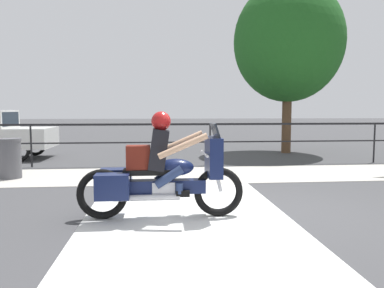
{
  "coord_description": "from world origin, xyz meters",
  "views": [
    {
      "loc": [
        -1.55,
        -5.79,
        1.63
      ],
      "look_at": [
        -0.96,
        0.51,
        1.05
      ],
      "focal_mm": 35.0,
      "sensor_mm": 36.0,
      "label": 1
    }
  ],
  "objects": [
    {
      "name": "motorcycle",
      "position": [
        -1.51,
        -0.23,
        0.7
      ],
      "size": [
        2.5,
        0.76,
        1.61
      ],
      "rotation": [
        0.0,
        0.0,
        -0.05
      ],
      "color": "black",
      "rests_on": "ground"
    },
    {
      "name": "sidewalk_band",
      "position": [
        0.0,
        3.4,
        0.01
      ],
      "size": [
        44.0,
        2.4,
        0.01
      ],
      "primitive_type": "cube",
      "color": "#B7B2A8",
      "rests_on": "ground"
    },
    {
      "name": "tree_behind_sign",
      "position": [
        3.29,
        7.87,
        4.1
      ],
      "size": [
        4.01,
        4.01,
        6.32
      ],
      "color": "brown",
      "rests_on": "ground"
    },
    {
      "name": "ground_plane",
      "position": [
        0.0,
        0.0,
        0.0
      ],
      "size": [
        120.0,
        120.0,
        0.0
      ],
      "primitive_type": "plane",
      "color": "#424244"
    },
    {
      "name": "fence_railing",
      "position": [
        0.0,
        5.09,
        0.97
      ],
      "size": [
        36.0,
        0.05,
        1.23
      ],
      "color": "black",
      "rests_on": "ground"
    },
    {
      "name": "crosswalk_band",
      "position": [
        -1.12,
        -0.2,
        0.0
      ],
      "size": [
        3.1,
        6.0,
        0.01
      ],
      "primitive_type": "cube",
      "color": "silver",
      "rests_on": "ground"
    },
    {
      "name": "trash_bin",
      "position": [
        -5.01,
        3.32,
        0.48
      ],
      "size": [
        0.52,
        0.52,
        0.95
      ],
      "color": "#515156",
      "rests_on": "ground"
    }
  ]
}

